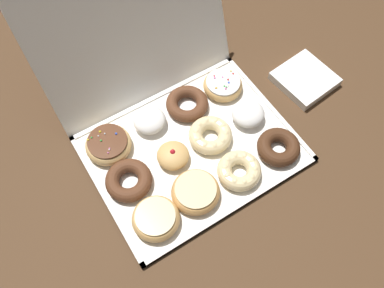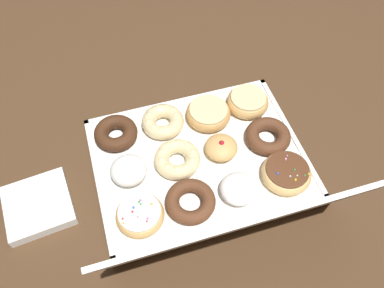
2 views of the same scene
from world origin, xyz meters
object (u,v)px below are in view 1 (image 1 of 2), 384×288
Objects in this scene: donut_box at (192,150)px; cruller_donut_2 at (239,170)px; sprinkle_donut_11 at (223,85)px; glazed_ring_donut_0 at (156,218)px; napkin_stack at (305,79)px; chocolate_cake_ring_donut_3 at (278,147)px; chocolate_cake_ring_donut_10 at (187,104)px; chocolate_cake_ring_donut_4 at (129,180)px; powdered_filled_donut_9 at (149,120)px; cruller_donut_6 at (210,135)px; sprinkle_donut_8 at (108,144)px; glazed_ring_donut_1 at (196,192)px; jelly_filled_donut_5 at (172,154)px; powdered_filled_donut_7 at (248,114)px.

cruller_donut_2 is (0.06, -0.12, 0.02)m from donut_box.
sprinkle_donut_11 is (0.18, 0.12, 0.02)m from donut_box.
cruller_donut_2 reaches higher than donut_box.
napkin_stack is at bearing 13.79° from glazed_ring_donut_0.
chocolate_cake_ring_donut_3 reaches higher than chocolate_cake_ring_donut_10.
cruller_donut_2 is 0.28m from chocolate_cake_ring_donut_4.
powdered_filled_donut_9 is at bearing 43.94° from chocolate_cake_ring_donut_4.
sprinkle_donut_11 is (-0.01, 0.24, 0.00)m from chocolate_cake_ring_donut_3.
napkin_stack is at bearing 3.25° from cruller_donut_6.
cruller_donut_6 is 0.96× the size of sprinkle_donut_8.
glazed_ring_donut_1 is at bearing -135.73° from sprinkle_donut_11.
jelly_filled_donut_5 is at bearing 175.10° from donut_box.
chocolate_cake_ring_donut_4 is (-0.18, 0.00, 0.02)m from donut_box.
donut_box is 4.34× the size of sprinkle_donut_8.
chocolate_cake_ring_donut_3 is at bearing 0.32° from cruller_donut_2.
glazed_ring_donut_0 is at bearing -152.49° from cruller_donut_6.
powdered_filled_donut_9 is (0.13, 0.12, 0.01)m from chocolate_cake_ring_donut_4.
jelly_filled_donut_5 is 0.46m from napkin_stack.
chocolate_cake_ring_donut_4 is 0.36m from powdered_filled_donut_7.
donut_box is at bearing 116.19° from cruller_donut_2.
chocolate_cake_ring_donut_10 is at bearing 0.64° from sprinkle_donut_8.
sprinkle_donut_8 is (0.00, 0.12, 0.00)m from chocolate_cake_ring_donut_4.
cruller_donut_2 is at bearing -133.44° from powdered_filled_donut_7.
powdered_filled_donut_9 is at bearing 152.05° from powdered_filled_donut_7.
cruller_donut_6 is 1.04× the size of sprinkle_donut_11.
chocolate_cake_ring_donut_3 is at bearing -0.21° from glazed_ring_donut_0.
sprinkle_donut_11 reaches higher than napkin_stack.
powdered_filled_donut_9 reaches higher than cruller_donut_6.
glazed_ring_donut_1 is 1.08× the size of cruller_donut_2.
cruller_donut_6 is (0.12, 0.11, -0.00)m from glazed_ring_donut_1.
chocolate_cake_ring_donut_3 is 0.12m from powdered_filled_donut_7.
chocolate_cake_ring_donut_10 is (0.24, 0.24, -0.00)m from glazed_ring_donut_0.
cruller_donut_6 reaches higher than chocolate_cake_ring_donut_3.
glazed_ring_donut_1 is 0.12m from jelly_filled_donut_5.
cruller_donut_6 is 0.17m from powdered_filled_donut_9.
sprinkle_donut_8 is at bearing -176.55° from powdered_filled_donut_9.
chocolate_cake_ring_donut_4 is 0.97× the size of sprinkle_donut_8.
donut_box is 0.22m from glazed_ring_donut_0.
jelly_filled_donut_5 and powdered_filled_donut_9 have the same top height.
powdered_filled_donut_7 is at bearing -45.18° from chocolate_cake_ring_donut_10.
powdered_filled_donut_7 reaches higher than chocolate_cake_ring_donut_3.
glazed_ring_donut_1 is 1.45× the size of jelly_filled_donut_5.
jelly_filled_donut_5 is at bearing -90.39° from powdered_filled_donut_9.
glazed_ring_donut_0 is 0.24m from sprinkle_donut_8.
chocolate_cake_ring_donut_10 is at bearing 63.65° from donut_box.
donut_box is at bearing -4.90° from jelly_filled_donut_5.
donut_box is 6.28× the size of jelly_filled_donut_5.
donut_box is 4.56× the size of glazed_ring_donut_0.
powdered_filled_donut_9 is (-0.06, 0.12, 0.03)m from donut_box.
cruller_donut_6 is (0.06, -0.00, 0.02)m from donut_box.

